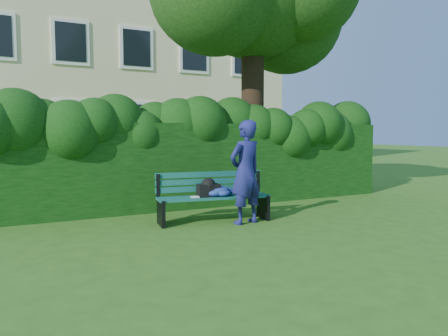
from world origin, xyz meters
TOP-DOWN VIEW (x-y plane):
  - ground at (0.00, 0.00)m, footprint 80.00×80.00m
  - apartment_building at (-0.00, 13.99)m, footprint 16.00×8.08m
  - hedge at (0.00, 2.20)m, footprint 10.00×1.00m
  - park_bench at (-0.30, 0.43)m, footprint 2.09×0.87m
  - man_reading at (0.12, 0.02)m, footprint 0.75×0.57m

SIDE VIEW (x-z plane):
  - ground at x=0.00m, z-range 0.00..0.00m
  - park_bench at x=-0.30m, z-range 0.05..0.94m
  - hedge at x=0.00m, z-range 0.00..1.80m
  - man_reading at x=0.12m, z-range 0.00..1.83m
  - apartment_building at x=0.00m, z-range 0.00..12.00m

